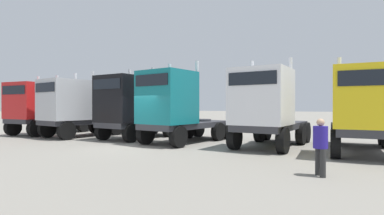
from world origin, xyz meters
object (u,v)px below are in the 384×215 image
Objects in this scene: visitor_with_camera at (320,143)px; semi_truck_silver at (73,107)px; semi_truck_black at (130,106)px; semi_truck_yellow at (366,110)px; semi_truck_white at (266,107)px; semi_truck_red at (41,108)px; semi_truck_teal at (175,107)px.

semi_truck_silver is at bearing -46.30° from visitor_with_camera.
semi_truck_black reaches higher than semi_truck_yellow.
semi_truck_white is 4.05m from semi_truck_yellow.
semi_truck_black is 3.72× the size of visitor_with_camera.
semi_truck_red is 7.42m from semi_truck_black.
semi_truck_teal is 4.67m from semi_truck_white.
semi_truck_black is at bearing -89.98° from semi_truck_teal.
semi_truck_white reaches higher than semi_truck_silver.
semi_truck_white is (15.47, -0.64, 0.09)m from semi_truck_red.
visitor_with_camera is (10.42, -5.61, -1.01)m from semi_truck_black.
visitor_with_camera is (2.36, -4.96, -0.99)m from semi_truck_white.
visitor_with_camera is at bearing 68.60° from semi_truck_teal.
semi_truck_red is 3.39m from semi_truck_silver.
semi_truck_yellow is (12.08, -1.06, -0.12)m from semi_truck_black.
semi_truck_silver is 1.04× the size of semi_truck_black.
semi_truck_teal reaches higher than semi_truck_black.
semi_truck_black is 1.01× the size of semi_truck_white.
semi_truck_white is at bearing 104.72° from semi_truck_teal.
semi_truck_teal is at bearing -60.92° from visitor_with_camera.
semi_truck_red is 18.71m from visitor_with_camera.
semi_truck_yellow is (16.13, -0.67, -0.06)m from semi_truck_silver.
semi_truck_yellow is (19.50, -1.05, -0.00)m from semi_truck_red.
semi_truck_silver is at bearing -90.52° from semi_truck_yellow.
semi_truck_black reaches higher than semi_truck_white.
visitor_with_camera is at bearing 82.89° from semi_truck_silver.
visitor_with_camera is at bearing 34.43° from semi_truck_white.
semi_truck_white is 3.69× the size of visitor_with_camera.
semi_truck_black is at bearing -54.76° from visitor_with_camera.
semi_truck_teal is at bearing -79.36° from semi_truck_white.
semi_truck_red is 19.53m from semi_truck_yellow.
semi_truck_yellow is at bearing 101.26° from semi_truck_teal.
semi_truck_black is 11.88m from visitor_with_camera.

